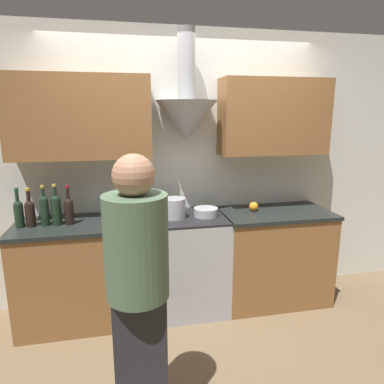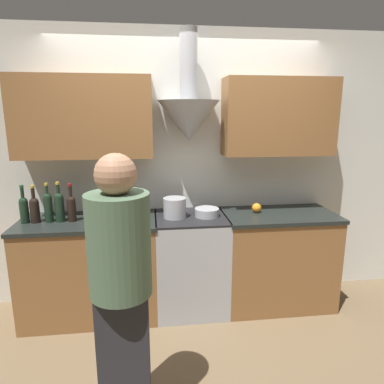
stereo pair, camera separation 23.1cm
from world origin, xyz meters
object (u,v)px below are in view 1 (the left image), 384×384
stove_range (190,262)px  wine_bottle_4 (69,209)px  mixing_bowl (206,212)px  wine_bottle_0 (19,212)px  wine_bottle_1 (30,212)px  stock_pot (174,208)px  person_foreground_left (138,289)px  wine_bottle_3 (56,208)px  orange_fruit (254,206)px  wine_bottle_2 (44,209)px

stove_range → wine_bottle_4: size_ratio=2.75×
mixing_bowl → wine_bottle_4: bearing=179.9°
wine_bottle_0 → wine_bottle_1: size_ratio=1.02×
stock_pot → person_foreground_left: 1.28m
wine_bottle_3 → orange_fruit: bearing=2.1°
stock_pot → orange_fruit: 0.79m
wine_bottle_1 → mixing_bowl: 1.50m
wine_bottle_0 → wine_bottle_1: bearing=0.7°
stock_pot → person_foreground_left: size_ratio=0.12×
wine_bottle_4 → stove_range: bearing=1.0°
wine_bottle_0 → wine_bottle_3: wine_bottle_3 is taller
wine_bottle_2 → orange_fruit: 1.87m
wine_bottle_1 → orange_fruit: wine_bottle_1 is taller
wine_bottle_4 → mixing_bowl: (1.19, -0.00, -0.09)m
wine_bottle_4 → person_foreground_left: size_ratio=0.20×
stove_range → wine_bottle_2: (-1.23, -0.02, 0.60)m
stock_pot → wine_bottle_0: bearing=-179.9°
wine_bottle_4 → stock_pot: wine_bottle_4 is taller
person_foreground_left → wine_bottle_0: bearing=126.6°
wine_bottle_0 → orange_fruit: bearing=1.9°
stove_range → stock_pot: size_ratio=4.49×
wine_bottle_1 → person_foreground_left: 1.47m
wine_bottle_1 → mixing_bowl: bearing=-0.0°
mixing_bowl → stove_range: bearing=172.4°
wine_bottle_0 → mixing_bowl: size_ratio=1.50×
stove_range → orange_fruit: (0.64, 0.05, 0.50)m
stock_pot → mixing_bowl: bearing=-0.4°
wine_bottle_3 → stock_pot: size_ratio=1.72×
stove_range → wine_bottle_2: 1.37m
stove_range → stock_pot: (-0.15, -0.02, 0.54)m
stock_pot → wine_bottle_1: bearing=-179.9°
stove_range → person_foreground_left: (-0.53, -1.24, 0.45)m
wine_bottle_0 → wine_bottle_2: size_ratio=0.97×
wine_bottle_0 → wine_bottle_4: size_ratio=0.99×
wine_bottle_3 → person_foreground_left: person_foreground_left is taller
wine_bottle_3 → orange_fruit: wine_bottle_3 is taller
wine_bottle_3 → stove_range: bearing=0.8°
wine_bottle_2 → wine_bottle_4: size_ratio=1.03×
wine_bottle_2 → person_foreground_left: (0.70, -1.22, -0.15)m
stove_range → orange_fruit: size_ratio=10.40×
wine_bottle_2 → wine_bottle_4: 0.19m
wine_bottle_0 → wine_bottle_3: (0.29, 0.00, 0.01)m
mixing_bowl → orange_fruit: (0.49, 0.07, 0.01)m
wine_bottle_2 → person_foreground_left: 1.42m
stove_range → wine_bottle_3: size_ratio=2.62×
stove_range → mixing_bowl: size_ratio=4.15×
stock_pot → mixing_bowl: (0.29, -0.00, -0.05)m
wine_bottle_1 → orange_fruit: size_ratio=3.70×
wine_bottle_0 → wine_bottle_3: 0.29m
stove_range → mixing_bowl: mixing_bowl is taller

